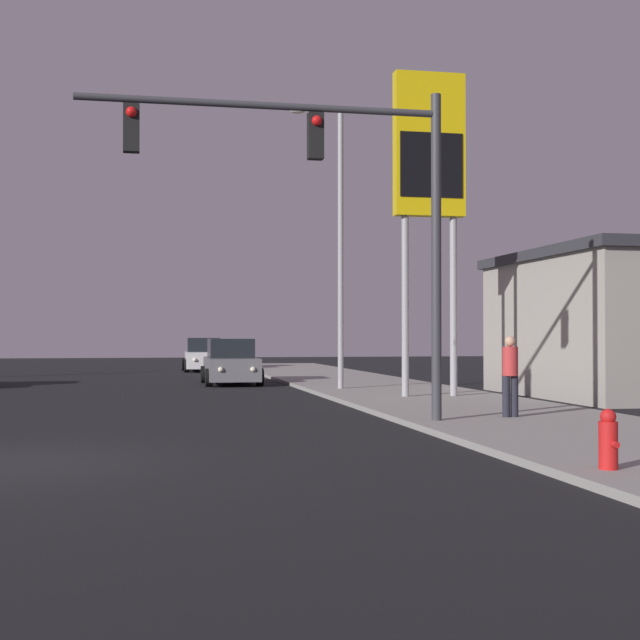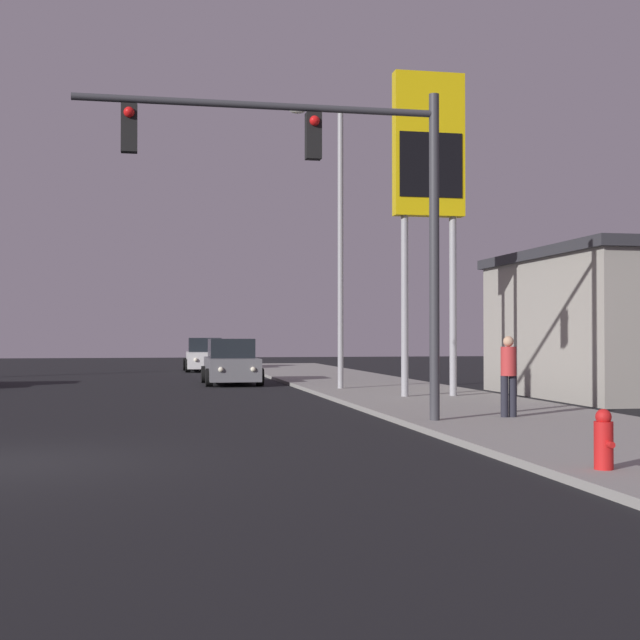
{
  "view_description": "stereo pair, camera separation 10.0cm",
  "coord_description": "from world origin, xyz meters",
  "px_view_note": "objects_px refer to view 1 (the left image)",
  "views": [
    {
      "loc": [
        1.93,
        -13.18,
        1.8
      ],
      "look_at": [
        7.61,
        15.67,
        2.31
      ],
      "focal_mm": 50.0,
      "sensor_mm": 36.0,
      "label": 1
    },
    {
      "loc": [
        2.03,
        -13.2,
        1.8
      ],
      "look_at": [
        7.61,
        15.67,
        2.31
      ],
      "focal_mm": 50.0,
      "sensor_mm": 36.0,
      "label": 2
    }
  ],
  "objects_px": {
    "pedestrian_on_sidewalk": "(510,373)",
    "traffic_light_mast": "(338,186)",
    "car_white": "(204,356)",
    "car_grey": "(231,364)",
    "fire_hydrant": "(608,440)",
    "gas_station_sign": "(429,163)",
    "street_lamp": "(337,231)"
  },
  "relations": [
    {
      "from": "street_lamp",
      "to": "pedestrian_on_sidewalk",
      "type": "xyz_separation_m",
      "value": [
        1.43,
        -10.36,
        -4.08
      ]
    },
    {
      "from": "car_white",
      "to": "car_grey",
      "type": "xyz_separation_m",
      "value": [
        0.21,
        -12.34,
        0.0
      ]
    },
    {
      "from": "fire_hydrant",
      "to": "pedestrian_on_sidewalk",
      "type": "bearing_deg",
      "value": 76.46
    },
    {
      "from": "car_white",
      "to": "traffic_light_mast",
      "type": "xyz_separation_m",
      "value": [
        0.78,
        -28.26,
        3.95
      ]
    },
    {
      "from": "pedestrian_on_sidewalk",
      "to": "car_grey",
      "type": "bearing_deg",
      "value": 105.43
    },
    {
      "from": "car_grey",
      "to": "gas_station_sign",
      "type": "relative_size",
      "value": 0.48
    },
    {
      "from": "street_lamp",
      "to": "pedestrian_on_sidewalk",
      "type": "bearing_deg",
      "value": -82.15
    },
    {
      "from": "fire_hydrant",
      "to": "car_grey",
      "type": "bearing_deg",
      "value": 96.62
    },
    {
      "from": "gas_station_sign",
      "to": "fire_hydrant",
      "type": "bearing_deg",
      "value": -98.66
    },
    {
      "from": "car_white",
      "to": "traffic_light_mast",
      "type": "bearing_deg",
      "value": 93.05
    },
    {
      "from": "car_white",
      "to": "street_lamp",
      "type": "height_order",
      "value": "street_lamp"
    },
    {
      "from": "car_grey",
      "to": "car_white",
      "type": "bearing_deg",
      "value": -88.4
    },
    {
      "from": "car_grey",
      "to": "fire_hydrant",
      "type": "bearing_deg",
      "value": 97.25
    },
    {
      "from": "car_grey",
      "to": "traffic_light_mast",
      "type": "relative_size",
      "value": 0.61
    },
    {
      "from": "street_lamp",
      "to": "fire_hydrant",
      "type": "distance_m",
      "value": 17.94
    },
    {
      "from": "pedestrian_on_sidewalk",
      "to": "traffic_light_mast",
      "type": "bearing_deg",
      "value": -174.25
    },
    {
      "from": "street_lamp",
      "to": "gas_station_sign",
      "type": "relative_size",
      "value": 1.0
    },
    {
      "from": "car_grey",
      "to": "fire_hydrant",
      "type": "relative_size",
      "value": 5.68
    },
    {
      "from": "car_white",
      "to": "pedestrian_on_sidewalk",
      "type": "xyz_separation_m",
      "value": [
        4.5,
        -27.89,
        0.27
      ]
    },
    {
      "from": "pedestrian_on_sidewalk",
      "to": "car_white",
      "type": "bearing_deg",
      "value": 99.17
    },
    {
      "from": "traffic_light_mast",
      "to": "gas_station_sign",
      "type": "bearing_deg",
      "value": 58.85
    },
    {
      "from": "car_white",
      "to": "pedestrian_on_sidewalk",
      "type": "height_order",
      "value": "pedestrian_on_sidewalk"
    },
    {
      "from": "car_grey",
      "to": "street_lamp",
      "type": "xyz_separation_m",
      "value": [
        2.86,
        -5.19,
        4.36
      ]
    },
    {
      "from": "traffic_light_mast",
      "to": "street_lamp",
      "type": "distance_m",
      "value": 10.98
    },
    {
      "from": "traffic_light_mast",
      "to": "car_grey",
      "type": "bearing_deg",
      "value": 92.03
    },
    {
      "from": "street_lamp",
      "to": "gas_station_sign",
      "type": "xyz_separation_m",
      "value": [
        1.78,
        -3.98,
        1.5
      ]
    },
    {
      "from": "car_grey",
      "to": "street_lamp",
      "type": "relative_size",
      "value": 0.48
    },
    {
      "from": "car_grey",
      "to": "pedestrian_on_sidewalk",
      "type": "height_order",
      "value": "pedestrian_on_sidewalk"
    },
    {
      "from": "car_white",
      "to": "car_grey",
      "type": "distance_m",
      "value": 12.34
    },
    {
      "from": "car_white",
      "to": "car_grey",
      "type": "bearing_deg",
      "value": 92.46
    },
    {
      "from": "gas_station_sign",
      "to": "car_grey",
      "type": "bearing_deg",
      "value": 116.89
    },
    {
      "from": "street_lamp",
      "to": "gas_station_sign",
      "type": "height_order",
      "value": "same"
    }
  ]
}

